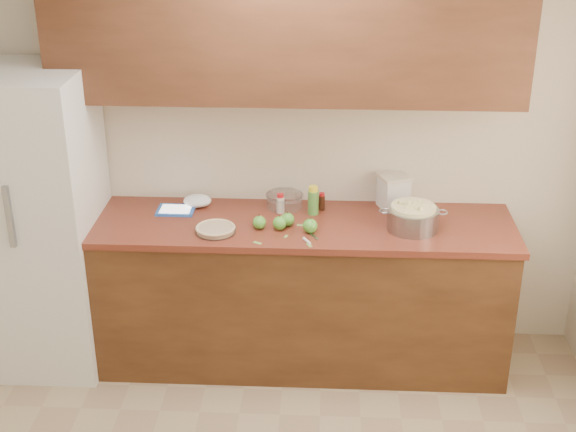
{
  "coord_description": "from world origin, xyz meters",
  "views": [
    {
      "loc": [
        0.23,
        -2.7,
        2.86
      ],
      "look_at": [
        0.02,
        1.43,
        0.98
      ],
      "focal_mm": 50.0,
      "sensor_mm": 36.0,
      "label": 1
    }
  ],
  "objects_px": {
    "pie": "(215,229)",
    "tablet": "(176,210)",
    "colander": "(413,218)",
    "flour_canister": "(393,191)"
  },
  "relations": [
    {
      "from": "colander",
      "to": "tablet",
      "type": "xyz_separation_m",
      "value": [
        -1.38,
        0.17,
        -0.06
      ]
    },
    {
      "from": "pie",
      "to": "flour_canister",
      "type": "relative_size",
      "value": 1.08
    },
    {
      "from": "flour_canister",
      "to": "pie",
      "type": "bearing_deg",
      "value": -158.46
    },
    {
      "from": "pie",
      "to": "tablet",
      "type": "bearing_deg",
      "value": 134.87
    },
    {
      "from": "tablet",
      "to": "colander",
      "type": "bearing_deg",
      "value": -6.64
    },
    {
      "from": "pie",
      "to": "flour_canister",
      "type": "height_order",
      "value": "flour_canister"
    },
    {
      "from": "pie",
      "to": "colander",
      "type": "distance_m",
      "value": 1.11
    },
    {
      "from": "pie",
      "to": "tablet",
      "type": "height_order",
      "value": "pie"
    },
    {
      "from": "colander",
      "to": "flour_canister",
      "type": "relative_size",
      "value": 1.8
    },
    {
      "from": "pie",
      "to": "flour_canister",
      "type": "bearing_deg",
      "value": 21.54
    }
  ]
}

